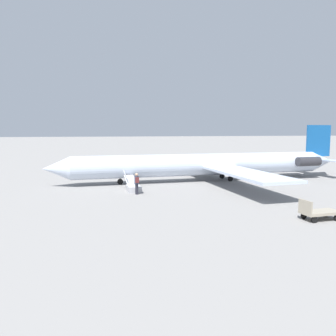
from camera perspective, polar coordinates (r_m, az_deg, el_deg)
name	(u,v)px	position (r m, az deg, el deg)	size (l,w,h in m)	color
ground_plane	(203,181)	(34.00, 6.07, -2.26)	(600.00, 600.00, 0.00)	gray
airplane_main	(211,164)	(34.11, 7.47, 0.68)	(31.54, 24.30, 5.80)	silver
boarding_stairs	(133,187)	(28.38, -6.10, -3.25)	(1.15, 4.04, 1.52)	#B2B2B7
passenger	(137,182)	(26.60, -5.47, -2.48)	(0.36, 0.54, 1.74)	#23232D
luggage_cart	(319,212)	(20.90, 24.75, -7.00)	(2.23, 1.15, 1.22)	#9E937F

